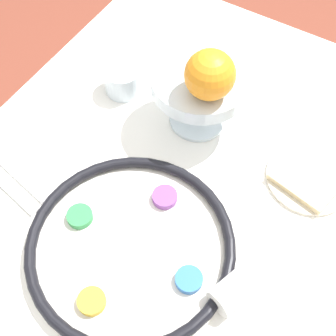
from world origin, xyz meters
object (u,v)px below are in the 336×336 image
seder_plate (132,247)px  napkin_roll (258,270)px  fruit_stand (200,86)px  orange_fruit (210,75)px  cup_near (123,80)px  bread_plate (310,177)px

seder_plate → napkin_roll: bearing=-70.7°
seder_plate → fruit_stand: size_ratio=1.90×
napkin_roll → orange_fruit: bearing=45.9°
seder_plate → napkin_roll: size_ratio=1.89×
seder_plate → orange_fruit: bearing=3.1°
napkin_roll → cup_near: (0.23, 0.43, 0.00)m
seder_plate → bread_plate: seder_plate is taller
fruit_stand → cup_near: fruit_stand is taller
orange_fruit → napkin_roll: orange_fruit is taller
seder_plate → cup_near: 0.38m
orange_fruit → bread_plate: 0.28m
napkin_roll → cup_near: cup_near is taller
fruit_stand → orange_fruit: size_ratio=2.10×
napkin_roll → seder_plate: bearing=109.3°
bread_plate → seder_plate: bearing=145.3°
bread_plate → cup_near: size_ratio=2.06×
fruit_stand → bread_plate: 0.27m
seder_plate → cup_near: bearing=36.6°
fruit_stand → orange_fruit: (-0.03, -0.03, 0.07)m
fruit_stand → napkin_roll: (-0.24, -0.25, -0.08)m
bread_plate → cup_near: (0.01, 0.43, 0.02)m
fruit_stand → orange_fruit: 0.09m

